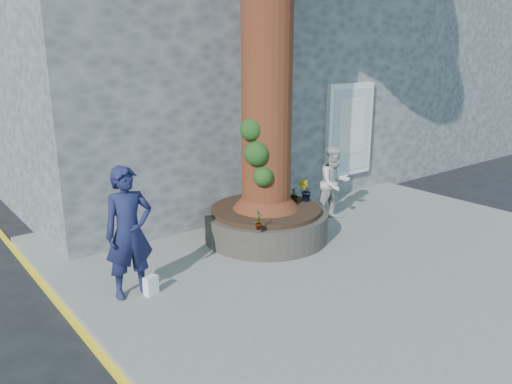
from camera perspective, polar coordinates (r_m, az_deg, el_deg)
ground at (r=7.67m, az=6.05°, el=-11.61°), size 120.00×120.00×0.00m
pavement at (r=9.26m, az=8.47°, el=-6.32°), size 9.00×8.00×0.12m
yellow_line at (r=7.04m, az=-19.12°, el=-15.15°), size 0.10×30.00×0.01m
stone_shop at (r=14.08m, az=-7.08°, el=14.22°), size 10.30×8.30×6.30m
neighbour_shop at (r=19.48m, az=14.10°, el=13.82°), size 6.00×8.00×6.00m
planter at (r=9.37m, az=1.15°, el=-3.57°), size 2.30×2.30×0.60m
man at (r=7.22m, az=-14.33°, el=-4.51°), size 0.73×0.52×1.91m
woman at (r=10.38m, az=8.92°, el=0.99°), size 0.84×0.70×1.56m
shopping_bag at (r=7.48m, az=-11.93°, el=-10.40°), size 0.23×0.17×0.28m
plant_a at (r=8.08m, az=0.31°, el=-3.15°), size 0.21×0.22×0.35m
plant_b at (r=9.65m, az=5.62°, el=0.16°), size 0.32×0.32×0.42m
plant_c at (r=9.58m, az=4.37°, el=-0.31°), size 0.22×0.22×0.29m
plant_d at (r=9.52m, az=-0.70°, el=-0.38°), size 0.35×0.35×0.29m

